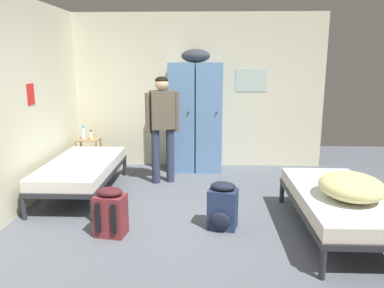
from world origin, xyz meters
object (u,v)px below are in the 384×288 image
bedding_heap (351,186)px  person_traveler (162,120)px  bed_right (338,201)px  backpack_maroon (111,212)px  water_bottle (83,133)px  locker_bank (196,115)px  backpack_navy (223,207)px  bed_left_rear (81,169)px  lotion_bottle (91,135)px  shelf_unit (89,152)px

bedding_heap → person_traveler: 2.94m
bed_right → bedding_heap: 0.31m
backpack_maroon → person_traveler: bearing=78.9°
water_bottle → locker_bank: bearing=4.5°
water_bottle → backpack_navy: bearing=-44.2°
person_traveler → water_bottle: (-1.43, 0.59, -0.33)m
bed_left_rear → bedding_heap: (3.28, -1.35, 0.24)m
backpack_navy → bed_right: bearing=-4.2°
bed_left_rear → lotion_bottle: lotion_bottle is taller
bedding_heap → lotion_bottle: size_ratio=4.57×
shelf_unit → backpack_maroon: bearing=-67.8°
bedding_heap → person_traveler: person_traveler is taller
shelf_unit → lotion_bottle: size_ratio=3.47×
bed_right → person_traveler: bearing=140.7°
backpack_navy → backpack_maroon: 1.25m
lotion_bottle → backpack_navy: bearing=-45.3°
water_bottle → lotion_bottle: (0.15, -0.06, -0.03)m
locker_bank → shelf_unit: 1.95m
bed_left_rear → water_bottle: water_bottle is taller
locker_bank → bed_right: 3.02m
locker_bank → person_traveler: bearing=-123.5°
lotion_bottle → backpack_navy: (2.15, -2.17, -0.38)m
bed_right → backpack_maroon: 2.49m
shelf_unit → water_bottle: 0.34m
backpack_maroon → shelf_unit: bearing=112.2°
water_bottle → backpack_maroon: water_bottle is taller
person_traveler → lotion_bottle: 1.43m
locker_bank → person_traveler: size_ratio=1.25×
shelf_unit → water_bottle: (-0.08, 0.02, 0.33)m
locker_bank → water_bottle: bearing=-175.5°
locker_bank → backpack_maroon: bearing=-108.2°
bed_right → backpack_navy: 1.27m
bed_right → locker_bank: bearing=123.4°
locker_bank → bed_right: bearing=-56.6°
bed_right → person_traveler: person_traveler is taller
bed_left_rear → person_traveler: person_traveler is taller
water_bottle → backpack_navy: 3.23m
backpack_maroon → backpack_navy: bearing=9.8°
shelf_unit → bed_right: 4.17m
person_traveler → water_bottle: person_traveler is taller
shelf_unit → bedding_heap: 4.34m
shelf_unit → backpack_navy: bearing=-44.9°
person_traveler → bed_right: bearing=-39.3°
locker_bank → bed_left_rear: locker_bank is taller
locker_bank → backpack_maroon: size_ratio=3.76×
person_traveler → backpack_navy: (0.87, -1.65, -0.74)m
bed_right → backpack_maroon: bearing=-177.2°
bed_left_rear → locker_bank: bearing=39.7°
shelf_unit → locker_bank: bearing=5.3°
locker_bank → backpack_maroon: 2.82m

